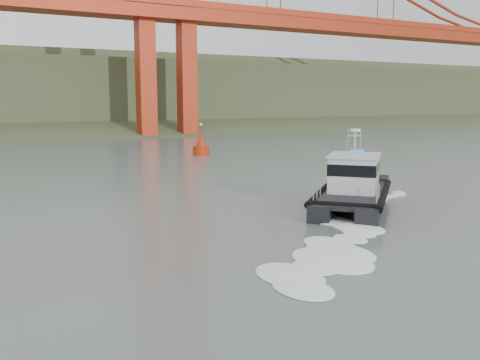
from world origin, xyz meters
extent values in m
plane|color=#4E5D59|center=(0.00, 0.00, 0.00)|extent=(400.00, 400.00, 0.00)
cube|color=#384728|center=(0.00, 92.00, 0.00)|extent=(500.00, 44.72, 16.25)
cube|color=#384728|center=(0.00, 120.00, 6.00)|extent=(500.00, 70.00, 18.00)
cube|color=#A02B13|center=(0.00, 75.00, 22.00)|extent=(260.00, 6.00, 2.20)
cube|color=black|center=(7.24, 9.00, 0.41)|extent=(8.81, 8.27, 1.18)
cube|color=black|center=(9.04, 7.05, 0.41)|extent=(8.81, 8.27, 1.18)
cube|color=black|center=(7.78, 7.69, 0.88)|extent=(9.52, 9.22, 0.25)
cube|color=silver|center=(8.50, 8.36, 2.13)|extent=(4.60, 4.56, 2.26)
cube|color=black|center=(8.50, 8.36, 2.54)|extent=(4.68, 4.65, 0.74)
cube|color=silver|center=(8.50, 8.36, 3.34)|extent=(4.88, 4.84, 0.16)
cylinder|color=#9A9CA2|center=(8.29, 8.16, 4.15)|extent=(0.16, 0.16, 1.77)
cylinder|color=white|center=(8.29, 8.16, 4.98)|extent=(0.69, 0.69, 0.18)
cylinder|color=#A9260B|center=(13.47, 42.35, 0.45)|extent=(2.03, 2.03, 1.35)
cone|color=#A9260B|center=(13.47, 42.35, 1.81)|extent=(1.58, 1.58, 2.03)
cylinder|color=#A9260B|center=(13.47, 42.35, 3.16)|extent=(0.18, 0.18, 1.13)
sphere|color=#E5D87F|center=(13.47, 42.35, 3.84)|extent=(0.34, 0.34, 0.34)
camera|label=1|loc=(-14.80, -18.02, 6.95)|focal=40.00mm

